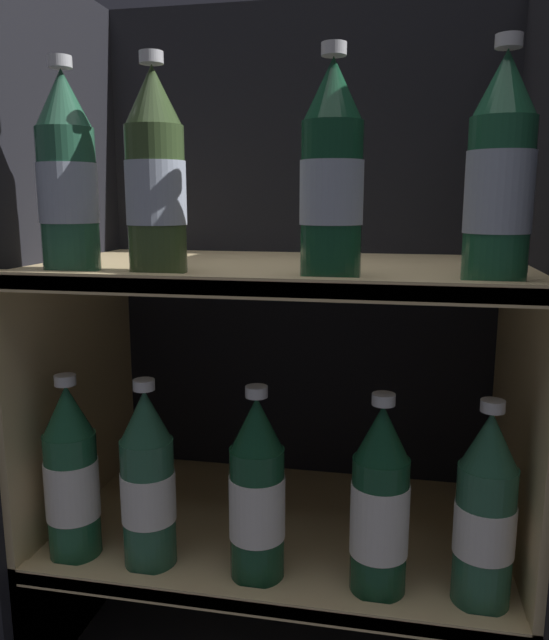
# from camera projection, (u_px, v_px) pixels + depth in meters

# --- Properties ---
(fridge_back_wall) EXTENTS (0.72, 0.02, 1.03)m
(fridge_back_wall) POSITION_uv_depth(u_px,v_px,m) (304.00, 310.00, 1.11)
(fridge_back_wall) COLOR black
(fridge_back_wall) RESTS_ON ground_plane
(fridge_side_left) EXTENTS (0.02, 0.44, 1.03)m
(fridge_side_left) POSITION_uv_depth(u_px,v_px,m) (63.00, 325.00, 0.98)
(fridge_side_left) COLOR black
(fridge_side_left) RESTS_ON ground_plane
(fridge_side_right) EXTENTS (0.02, 0.44, 1.03)m
(fridge_side_right) POSITION_uv_depth(u_px,v_px,m) (537.00, 345.00, 0.85)
(fridge_side_right) COLOR black
(fridge_side_right) RESTS_ON ground_plane
(shelf_lower) EXTENTS (0.68, 0.40, 0.22)m
(shelf_lower) POSITION_uv_depth(u_px,v_px,m) (281.00, 548.00, 0.97)
(shelf_lower) COLOR #DBBC84
(shelf_lower) RESTS_ON ground_plane
(shelf_upper) EXTENTS (0.68, 0.40, 0.62)m
(shelf_upper) POSITION_uv_depth(u_px,v_px,m) (281.00, 379.00, 0.92)
(shelf_upper) COLOR #DBBC84
(shelf_upper) RESTS_ON ground_plane
(bottle_upper_front_0) EXTENTS (0.07, 0.07, 0.26)m
(bottle_upper_front_0) POSITION_uv_depth(u_px,v_px,m) (67.00, 178.00, 0.79)
(bottle_upper_front_0) COLOR #285B42
(bottle_upper_front_0) RESTS_ON shelf_upper
(bottle_upper_front_1) EXTENTS (0.07, 0.07, 0.26)m
(bottle_upper_front_1) POSITION_uv_depth(u_px,v_px,m) (156.00, 178.00, 0.77)
(bottle_upper_front_1) COLOR #384C28
(bottle_upper_front_1) RESTS_ON shelf_upper
(bottle_upper_front_2) EXTENTS (0.07, 0.07, 0.26)m
(bottle_upper_front_2) POSITION_uv_depth(u_px,v_px,m) (332.00, 176.00, 0.72)
(bottle_upper_front_2) COLOR #144228
(bottle_upper_front_2) RESTS_ON shelf_upper
(bottle_upper_front_3) EXTENTS (0.07, 0.07, 0.26)m
(bottle_upper_front_3) POSITION_uv_depth(u_px,v_px,m) (500.00, 176.00, 0.69)
(bottle_upper_front_3) COLOR #1E5638
(bottle_upper_front_3) RESTS_ON shelf_upper
(bottle_lower_front_0) EXTENTS (0.07, 0.07, 0.26)m
(bottle_lower_front_0) POSITION_uv_depth(u_px,v_px,m) (71.00, 476.00, 0.87)
(bottle_lower_front_0) COLOR #1E5638
(bottle_lower_front_0) RESTS_ON shelf_lower
(bottle_lower_front_1) EXTENTS (0.07, 0.07, 0.26)m
(bottle_lower_front_1) POSITION_uv_depth(u_px,v_px,m) (148.00, 483.00, 0.85)
(bottle_lower_front_1) COLOR #285B42
(bottle_lower_front_1) RESTS_ON shelf_lower
(bottle_lower_front_2) EXTENTS (0.07, 0.07, 0.26)m
(bottle_lower_front_2) POSITION_uv_depth(u_px,v_px,m) (257.00, 493.00, 0.82)
(bottle_lower_front_2) COLOR #144228
(bottle_lower_front_2) RESTS_ON shelf_lower
(bottle_lower_front_3) EXTENTS (0.07, 0.07, 0.26)m
(bottle_lower_front_3) POSITION_uv_depth(u_px,v_px,m) (380.00, 505.00, 0.79)
(bottle_lower_front_3) COLOR #144228
(bottle_lower_front_3) RESTS_ON shelf_lower
(bottle_lower_front_4) EXTENTS (0.07, 0.07, 0.26)m
(bottle_lower_front_4) POSITION_uv_depth(u_px,v_px,m) (485.00, 513.00, 0.76)
(bottle_lower_front_4) COLOR #285B42
(bottle_lower_front_4) RESTS_ON shelf_lower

